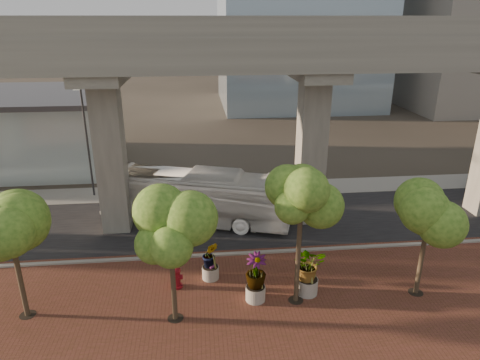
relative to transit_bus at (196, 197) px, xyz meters
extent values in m
plane|color=#312C24|center=(1.14, -2.53, -1.68)|extent=(160.00, 160.00, 0.00)
cube|color=brown|center=(1.14, -10.53, -1.65)|extent=(70.00, 13.00, 0.06)
cube|color=black|center=(1.14, -0.53, -1.66)|extent=(90.00, 8.00, 0.04)
cube|color=gray|center=(1.14, -4.53, -1.60)|extent=(70.00, 0.25, 0.16)
cube|color=gray|center=(1.14, 4.97, -1.65)|extent=(90.00, 3.00, 0.06)
cube|color=gray|center=(1.14, -2.13, 8.82)|extent=(72.00, 2.40, 1.80)
cube|color=gray|center=(1.14, 1.07, 8.82)|extent=(72.00, 2.40, 1.80)
cube|color=gray|center=(1.14, -3.23, 10.22)|extent=(72.00, 0.12, 1.00)
cube|color=gray|center=(1.14, 2.17, 10.22)|extent=(72.00, 0.12, 1.00)
cube|color=gray|center=(39.14, 33.47, 10.32)|extent=(18.00, 16.00, 24.00)
imported|color=white|center=(0.00, 0.00, 0.00)|extent=(12.34, 6.45, 3.36)
cylinder|color=maroon|center=(-1.01, -7.29, -1.56)|extent=(0.53, 0.53, 0.12)
cylinder|color=maroon|center=(-1.01, -7.29, -1.13)|extent=(0.35, 0.35, 0.86)
sphere|color=maroon|center=(-1.01, -7.29, -0.71)|extent=(0.41, 0.41, 0.41)
cylinder|color=maroon|center=(-1.01, -7.29, -0.51)|extent=(0.12, 0.12, 0.15)
cylinder|color=maroon|center=(-1.01, -7.29, -1.06)|extent=(0.59, 0.24, 0.24)
cylinder|color=#9B978C|center=(5.14, -8.40, -1.23)|extent=(1.00, 1.00, 0.77)
imported|color=#325E18|center=(5.14, -8.40, -0.02)|extent=(2.21, 2.21, 1.66)
cylinder|color=#AAA399|center=(2.64, -8.66, -1.26)|extent=(0.91, 0.91, 0.71)
imported|color=#325E18|center=(2.64, -8.66, -0.07)|extent=(2.23, 2.23, 1.67)
cylinder|color=gray|center=(0.64, -6.69, -1.29)|extent=(0.84, 0.84, 0.65)
imported|color=#325E18|center=(0.64, -6.69, -0.27)|extent=(1.87, 1.87, 1.40)
cylinder|color=#4E3D2C|center=(-7.49, -8.72, 0.00)|extent=(0.22, 0.22, 3.24)
cylinder|color=black|center=(-7.49, -8.72, -1.61)|extent=(0.70, 0.70, 0.01)
cylinder|color=#4E3D2C|center=(-1.00, -9.61, 0.05)|extent=(0.22, 0.22, 3.34)
cylinder|color=black|center=(-1.00, -9.61, -1.61)|extent=(0.70, 0.70, 0.01)
cylinder|color=#4E3D2C|center=(4.49, -8.90, 0.42)|extent=(0.22, 0.22, 4.09)
cylinder|color=black|center=(4.49, -8.90, -1.61)|extent=(0.70, 0.70, 0.01)
cylinder|color=#4E3D2C|center=(10.31, -8.89, -0.04)|extent=(0.22, 0.22, 3.16)
cylinder|color=black|center=(10.31, -8.89, -1.61)|extent=(0.70, 0.70, 0.01)
cylinder|color=#2B2B30|center=(-7.51, 4.97, 2.37)|extent=(0.14, 0.14, 8.02)
cube|color=#2B2B30|center=(-7.51, 4.47, 6.38)|extent=(0.15, 1.00, 0.15)
cube|color=silver|center=(-7.51, 3.97, 6.28)|extent=(0.40, 0.20, 0.12)
cylinder|color=#313137|center=(7.80, 3.42, 2.63)|extent=(0.15, 0.15, 8.54)
cube|color=#313137|center=(7.80, 2.88, 6.90)|extent=(0.16, 1.07, 0.16)
cube|color=silver|center=(7.80, 2.35, 6.80)|extent=(0.43, 0.21, 0.13)
camera|label=1|loc=(0.24, -25.06, 10.63)|focal=32.00mm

